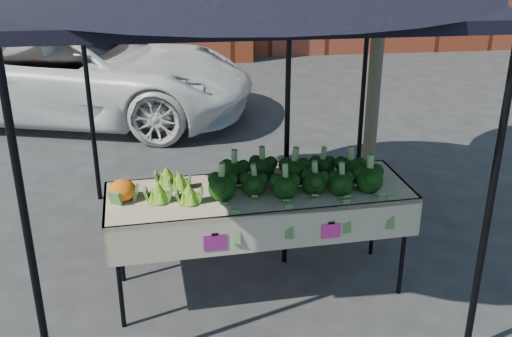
# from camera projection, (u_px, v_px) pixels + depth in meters

# --- Properties ---
(ground) EXTENTS (90.00, 90.00, 0.00)m
(ground) POSITION_uv_depth(u_px,v_px,m) (248.00, 282.00, 5.26)
(ground) COLOR #2A2A2D
(table) EXTENTS (2.45, 0.98, 0.90)m
(table) POSITION_uv_depth(u_px,v_px,m) (259.00, 240.00, 5.01)
(table) COLOR beige
(table) RESTS_ON ground
(canopy) EXTENTS (3.16, 3.16, 2.74)m
(canopy) POSITION_uv_depth(u_px,v_px,m) (244.00, 116.00, 5.06)
(canopy) COLOR black
(canopy) RESTS_ON ground
(broccoli_heap) EXTENTS (1.37, 0.57, 0.26)m
(broccoli_heap) POSITION_uv_depth(u_px,v_px,m) (293.00, 172.00, 4.84)
(broccoli_heap) COLOR #14330E
(broccoli_heap) RESTS_ON table
(romanesco_cluster) EXTENTS (0.43, 0.57, 0.20)m
(romanesco_cluster) POSITION_uv_depth(u_px,v_px,m) (174.00, 181.00, 4.75)
(romanesco_cluster) COLOR #86BA27
(romanesco_cluster) RESTS_ON table
(cauliflower_pair) EXTENTS (0.20, 0.20, 0.18)m
(cauliflower_pair) POSITION_uv_depth(u_px,v_px,m) (122.00, 189.00, 4.64)
(cauliflower_pair) COLOR orange
(cauliflower_pair) RESTS_ON table
(street_tree) EXTENTS (2.01, 2.01, 3.96)m
(street_tree) POSITION_uv_depth(u_px,v_px,m) (379.00, 17.00, 5.94)
(street_tree) COLOR #1E4C14
(street_tree) RESTS_ON ground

